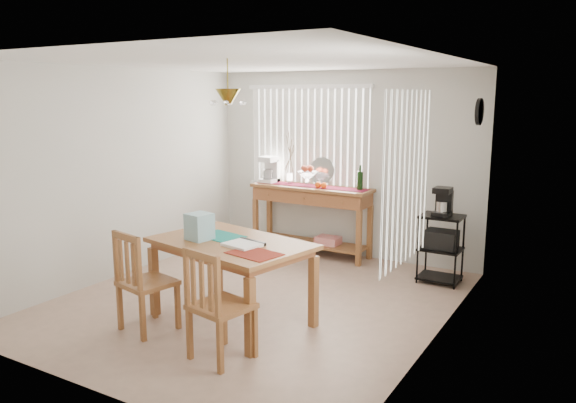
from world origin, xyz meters
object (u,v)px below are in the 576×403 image
Objects in this scene: dining_table at (231,250)px; cart_items at (443,202)px; wire_cart at (441,242)px; sideboard at (312,203)px; chair_right at (218,306)px; chair_left at (144,282)px.

cart_items is at bearing 56.70° from dining_table.
wire_cart is 0.49× the size of dining_table.
sideboard is 1.97m from wire_cart.
cart_items reaches higher than dining_table.
dining_table is 1.72× the size of chair_right.
cart_items is (-0.00, 0.01, 0.49)m from wire_cart.
chair_left is at bearing -125.68° from wire_cart.
cart_items is at bearing 90.00° from wire_cart.
cart_items reaches higher than sideboard.
cart_items is 0.34× the size of chair_left.
chair_left is (-2.07, -2.89, -0.01)m from wire_cart.
chair_left is at bearing -92.45° from sideboard.
cart_items reaches higher than chair_left.
cart_items is at bearing 70.43° from chair_right.
wire_cart is 2.72m from dining_table.
sideboard is at bearing 87.55° from chair_left.
dining_table is (0.45, -2.56, -0.01)m from sideboard.
chair_left is 1.00× the size of chair_right.
chair_left is (-0.14, -3.19, -0.25)m from sideboard.
wire_cart is at bearing -8.83° from sideboard.
chair_right is at bearing -109.57° from cart_items.
chair_right reaches higher than sideboard.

